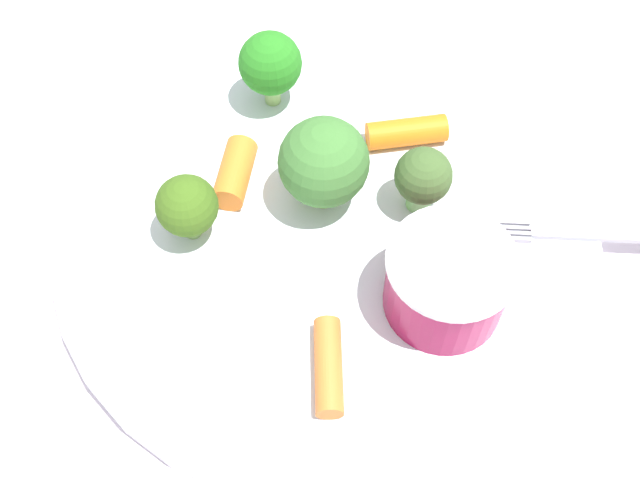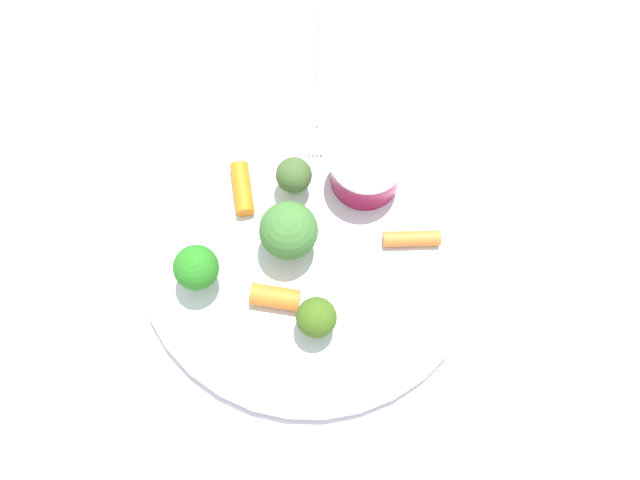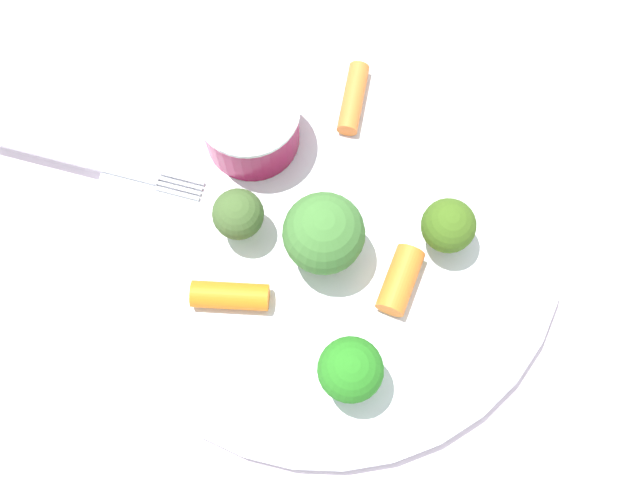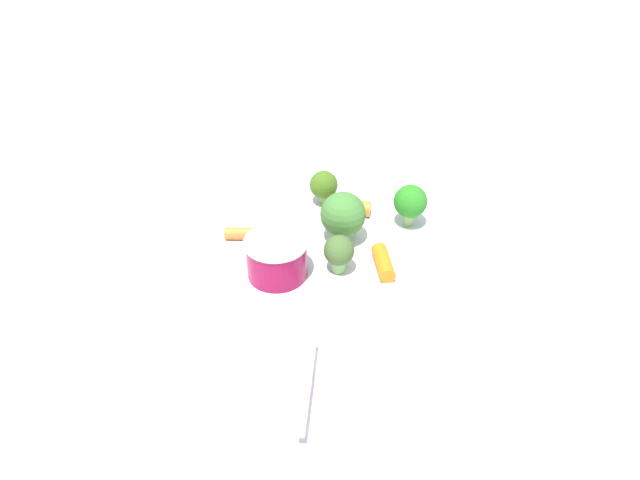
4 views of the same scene
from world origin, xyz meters
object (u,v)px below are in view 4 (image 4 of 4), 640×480
(broccoli_floret_2, at_px, (324,185))
(broccoli_floret_3, at_px, (343,215))
(sauce_cup, at_px, (277,258))
(broccoli_floret_1, at_px, (339,252))
(fork, at_px, (312,350))
(broccoli_floret_0, at_px, (410,202))
(carrot_stick_1, at_px, (247,234))
(carrot_stick_2, at_px, (383,262))
(plate, at_px, (326,244))
(carrot_stick_0, at_px, (356,208))

(broccoli_floret_2, bearing_deg, broccoli_floret_3, -132.83)
(sauce_cup, bearing_deg, broccoli_floret_1, -53.34)
(fork, bearing_deg, broccoli_floret_1, 18.11)
(sauce_cup, distance_m, broccoli_floret_0, 0.16)
(broccoli_floret_1, distance_m, carrot_stick_1, 0.11)
(carrot_stick_2, bearing_deg, carrot_stick_1, 101.87)
(carrot_stick_1, bearing_deg, broccoli_floret_0, -50.05)
(plate, bearing_deg, fork, -153.53)
(carrot_stick_0, relative_size, carrot_stick_1, 0.84)
(broccoli_floret_3, height_order, carrot_stick_0, broccoli_floret_3)
(broccoli_floret_2, bearing_deg, plate, -146.44)
(fork, bearing_deg, carrot_stick_1, 55.17)
(broccoli_floret_2, xyz_separation_m, carrot_stick_0, (-0.00, -0.04, -0.02))
(carrot_stick_0, height_order, fork, carrot_stick_0)
(broccoli_floret_3, relative_size, carrot_stick_1, 1.19)
(broccoli_floret_1, xyz_separation_m, broccoli_floret_2, (0.10, 0.08, 0.00))
(broccoli_floret_2, height_order, carrot_stick_2, broccoli_floret_2)
(carrot_stick_1, bearing_deg, fork, -124.83)
(carrot_stick_0, height_order, carrot_stick_2, carrot_stick_0)
(broccoli_floret_0, bearing_deg, plate, 139.02)
(broccoli_floret_2, height_order, fork, broccoli_floret_2)
(broccoli_floret_0, bearing_deg, broccoli_floret_2, 96.97)
(carrot_stick_1, bearing_deg, carrot_stick_2, -78.13)
(broccoli_floret_1, bearing_deg, broccoli_floret_3, 25.62)
(sauce_cup, relative_size, broccoli_floret_1, 1.54)
(carrot_stick_0, relative_size, fork, 0.26)
(broccoli_floret_0, height_order, broccoli_floret_3, broccoli_floret_3)
(broccoli_floret_3, relative_size, fork, 0.37)
(broccoli_floret_1, xyz_separation_m, carrot_stick_0, (0.09, 0.03, -0.01))
(broccoli_floret_3, distance_m, carrot_stick_0, 0.05)
(broccoli_floret_0, distance_m, broccoli_floret_2, 0.10)
(broccoli_floret_1, height_order, carrot_stick_2, broccoli_floret_1)
(plate, relative_size, carrot_stick_0, 7.38)
(carrot_stick_1, bearing_deg, carrot_stick_0, -37.71)
(broccoli_floret_3, bearing_deg, carrot_stick_2, -109.63)
(carrot_stick_1, bearing_deg, broccoli_floret_3, -59.34)
(broccoli_floret_0, xyz_separation_m, broccoli_floret_1, (-0.11, 0.03, -0.01))
(carrot_stick_2, bearing_deg, sauce_cup, 125.98)
(broccoli_floret_2, bearing_deg, carrot_stick_2, -122.11)
(carrot_stick_1, bearing_deg, broccoli_floret_2, -18.61)
(sauce_cup, height_order, broccoli_floret_3, broccoli_floret_3)
(sauce_cup, distance_m, carrot_stick_1, 0.07)
(plate, bearing_deg, broccoli_floret_1, -135.37)
(carrot_stick_0, xyz_separation_m, carrot_stick_2, (-0.07, -0.07, -0.00))
(broccoli_floret_3, distance_m, fork, 0.16)
(plate, xyz_separation_m, broccoli_floret_3, (0.01, -0.01, 0.04))
(broccoli_floret_0, relative_size, broccoli_floret_1, 1.20)
(broccoli_floret_3, height_order, carrot_stick_2, broccoli_floret_3)
(broccoli_floret_0, bearing_deg, carrot_stick_1, 129.95)
(plate, bearing_deg, carrot_stick_0, -3.55)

